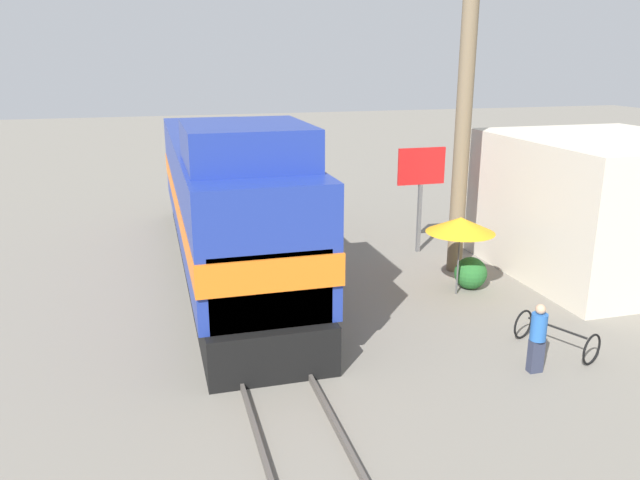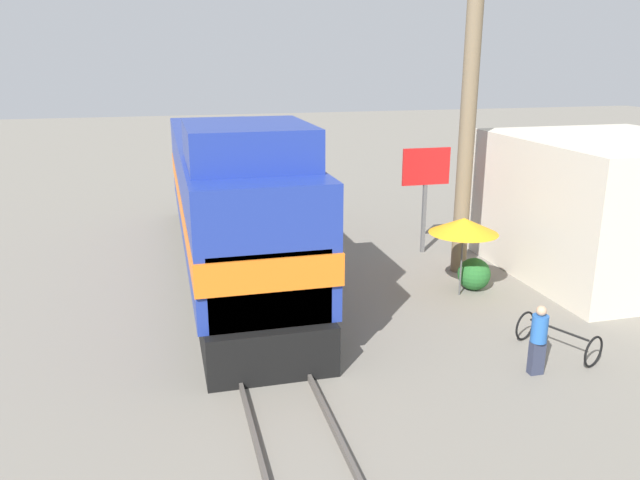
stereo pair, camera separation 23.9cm
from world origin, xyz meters
The scene contains 11 objects.
ground_plane centered at (0.00, 0.00, 0.00)m, with size 120.00×120.00×0.00m, color slate.
rail_near centered at (-0.72, 0.00, 0.07)m, with size 0.08×34.01×0.15m, color #4C4742.
rail_far centered at (0.72, 0.00, 0.07)m, with size 0.08×34.01×0.15m, color #4C4742.
locomotive centered at (0.00, 4.95, 2.19)m, with size 3.06×15.45×5.04m.
utility_pole centered at (6.89, 3.28, 5.58)m, with size 1.80×0.48×11.08m.
vendor_umbrella centered at (5.99, 1.36, 2.04)m, with size 1.92×1.92×2.26m.
billboard_sign centered at (6.58, 5.39, 2.68)m, with size 1.68×0.12×3.61m.
shrub_cluster centered at (6.57, 1.66, 0.47)m, with size 0.94×0.94×0.94m, color #236028.
person_bystander centered at (5.47, -3.23, 0.83)m, with size 0.34×0.34×1.56m.
bicycle centered at (6.50, -2.49, 0.37)m, with size 1.38×1.91×0.72m.
building_block_distant centered at (11.29, 2.10, 2.10)m, with size 5.99×6.67×4.19m, color beige.
Camera 2 is at (-1.96, -13.71, 6.54)m, focal length 35.00 mm.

